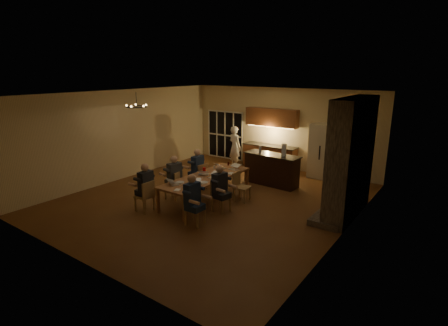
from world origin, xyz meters
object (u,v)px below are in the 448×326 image
Objects in this scene: laptop_c at (204,171)px; bar_bottle at (260,149)px; laptop_d at (214,174)px; laptop_e at (221,165)px; person_right_near at (192,200)px; plate_far at (231,173)px; plate_near at (203,182)px; chair_right_near at (195,208)px; chair_left_near at (144,196)px; bar_blender at (284,150)px; dining_table at (206,188)px; can_cola at (228,164)px; standing_person at (235,147)px; laptop_a at (174,180)px; bar_island at (272,169)px; chair_left_far at (199,176)px; person_right_mid at (220,189)px; mug_front at (195,178)px; can_silver at (193,181)px; chandelier at (137,107)px; can_right at (223,175)px; chair_right_mid at (221,196)px; person_left_near at (146,187)px; refrigerator at (323,151)px; chair_right_far at (242,187)px; plate_left at (180,182)px; mug_back at (214,167)px; chair_left_mid at (173,185)px; redcup_far at (237,166)px; laptop_f at (234,166)px; laptop_b at (195,182)px; mug_mid at (218,172)px; person_left_mid at (175,178)px.

bar_bottle is (0.62, 2.37, 0.34)m from laptop_c.
laptop_d is 1.14m from laptop_e.
person_right_near is 5.86× the size of plate_far.
chair_right_near is at bearing -62.38° from plate_near.
chair_left_near reaches higher than plate_near.
bar_blender is (1.54, 1.42, 0.43)m from laptop_e.
dining_table is 1.87m from person_right_near.
laptop_d is 2.67× the size of can_cola.
bar_bottle is at bearing 167.66° from standing_person.
laptop_a and laptop_d have the same top height.
bar_island is at bearing 0.57° from bar_bottle.
chair_left_far is 2.14m from person_right_mid.
mug_front is 2.98m from bar_bottle.
chair_left_near is 1.43m from can_silver.
chair_left_near is 3.45× the size of plate_near.
chandelier is 3.45m from can_right.
chair_left_near is at bearing 126.97° from chair_right_mid.
chandelier reaches higher than chair_right_mid.
chair_right_mid is 0.64× the size of person_left_near.
chair_right_near is 5.57m from standing_person.
chair_right_far is (-1.10, -3.74, -0.55)m from refrigerator.
chair_right_far reaches higher than plate_far.
chandelier is at bearing -151.89° from bar_blender.
plate_left is at bearing 56.57° from person_right_near.
bar_blender is (1.67, 1.63, 0.49)m from mug_back.
person_right_near is 5.36× the size of plate_near.
person_right_near is at bearing -107.85° from bar_blender.
chair_left_far is 1.36× the size of chandelier.
plate_near is at bearing 131.02° from standing_person.
laptop_d is at bearing -124.51° from bar_blender.
laptop_d is 0.53m from plate_near.
mug_front is (0.81, 0.07, 0.36)m from chair_left_mid.
person_right_mid is 2.27m from can_cola.
person_right_mid is (0.05, 1.10, 0.00)m from person_right_near.
can_silver is (-0.19, -0.73, -0.05)m from laptop_d.
redcup_far is 0.39m from can_cola.
redcup_far is (1.54, -2.18, -0.04)m from standing_person.
chandelier is 3.71m from redcup_far.
laptop_e reaches higher than mug_front.
can_cola is at bearing -132.27° from bar_island.
laptop_a is 1.00× the size of laptop_d.
refrigerator is 16.67× the size of can_silver.
laptop_f is 0.28m from redcup_far.
chair_right_mid reaches higher than plate_left.
chair_left_far is at bearing 89.86° from laptop_b.
standing_person is 4.53m from can_silver.
mug_mid is (0.30, 0.36, -0.06)m from laptop_c.
laptop_c is at bearing -104.76° from bar_bottle.
laptop_e is 3.20× the size of mug_back.
laptop_f is at bearing 157.30° from person_left_mid.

